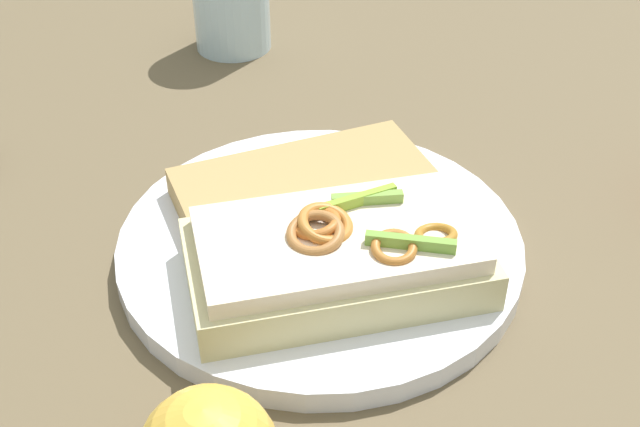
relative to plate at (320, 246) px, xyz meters
name	(u,v)px	position (x,y,z in m)	size (l,w,h in m)	color
ground_plane	(320,255)	(0.00, 0.00, -0.01)	(2.00, 2.00, 0.00)	brown
plate	(320,246)	(0.00, 0.00, 0.00)	(0.27, 0.27, 0.02)	white
sandwich	(337,256)	(-0.01, 0.04, 0.03)	(0.21, 0.15, 0.05)	beige
bread_slice_side	(306,188)	(0.01, -0.04, 0.02)	(0.18, 0.09, 0.02)	tan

